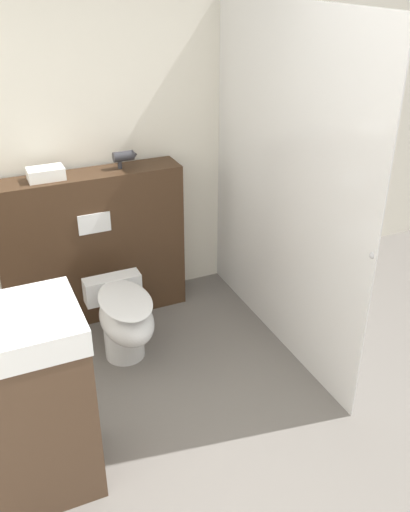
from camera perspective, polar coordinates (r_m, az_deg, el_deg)
wall_back at (r=4.11m, az=-8.52°, el=11.62°), size 8.00×0.06×2.50m
partition_panel at (r=4.11m, az=-11.15°, el=0.88°), size 1.29×0.27×1.10m
shower_glass at (r=3.62m, az=7.71°, el=6.71°), size 0.04×1.84×2.18m
toilet at (r=3.72m, az=-8.08°, el=-6.27°), size 0.38×0.63×0.50m
sink_vanity at (r=2.90m, az=-17.90°, el=-14.06°), size 0.64×0.50×1.14m
hair_drier at (r=3.94m, az=-8.05°, el=9.83°), size 0.17×0.07×0.12m
folded_towel at (r=3.84m, az=-15.63°, el=7.94°), size 0.23×0.14×0.08m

